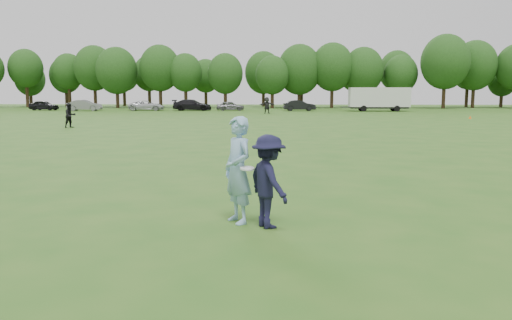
{
  "coord_description": "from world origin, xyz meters",
  "views": [
    {
      "loc": [
        0.32,
        -9.1,
        2.47
      ],
      "look_at": [
        -0.25,
        1.06,
        1.1
      ],
      "focal_mm": 35.0,
      "sensor_mm": 36.0,
      "label": 1
    }
  ],
  "objects_px": {
    "cargo_trailer": "(379,98)",
    "car_c": "(147,106)",
    "thrower": "(238,170)",
    "defender": "(269,181)",
    "car_b": "(85,105)",
    "car_a": "(44,105)",
    "player_far_a": "(70,116)",
    "car_e": "(230,106)",
    "player_far_d": "(267,105)",
    "field_cone": "(470,117)",
    "car_f": "(299,106)",
    "car_d": "(192,105)"
  },
  "relations": [
    {
      "from": "cargo_trailer",
      "to": "car_c",
      "type": "bearing_deg",
      "value": 178.91
    },
    {
      "from": "thrower",
      "to": "defender",
      "type": "xyz_separation_m",
      "value": [
        0.59,
        -0.3,
        -0.16
      ]
    },
    {
      "from": "car_b",
      "to": "cargo_trailer",
      "type": "height_order",
      "value": "cargo_trailer"
    },
    {
      "from": "car_a",
      "to": "car_b",
      "type": "bearing_deg",
      "value": -100.17
    },
    {
      "from": "thrower",
      "to": "player_far_a",
      "type": "relative_size",
      "value": 1.17
    },
    {
      "from": "thrower",
      "to": "car_b",
      "type": "distance_m",
      "value": 64.52
    },
    {
      "from": "defender",
      "to": "cargo_trailer",
      "type": "xyz_separation_m",
      "value": [
        13.14,
        60.02,
        0.91
      ]
    },
    {
      "from": "defender",
      "to": "car_e",
      "type": "relative_size",
      "value": 0.44
    },
    {
      "from": "player_far_d",
      "to": "field_cone",
      "type": "relative_size",
      "value": 6.63
    },
    {
      "from": "player_far_a",
      "to": "field_cone",
      "type": "distance_m",
      "value": 36.2
    },
    {
      "from": "car_f",
      "to": "field_cone",
      "type": "distance_m",
      "value": 25.8
    },
    {
      "from": "player_far_d",
      "to": "car_e",
      "type": "xyz_separation_m",
      "value": [
        -5.46,
        9.37,
        -0.33
      ]
    },
    {
      "from": "thrower",
      "to": "car_a",
      "type": "distance_m",
      "value": 69.45
    },
    {
      "from": "car_d",
      "to": "car_e",
      "type": "distance_m",
      "value": 5.38
    },
    {
      "from": "defender",
      "to": "car_c",
      "type": "bearing_deg",
      "value": -13.52
    },
    {
      "from": "defender",
      "to": "car_b",
      "type": "height_order",
      "value": "defender"
    },
    {
      "from": "car_a",
      "to": "car_e",
      "type": "bearing_deg",
      "value": -83.75
    },
    {
      "from": "car_c",
      "to": "car_e",
      "type": "bearing_deg",
      "value": -94.78
    },
    {
      "from": "player_far_a",
      "to": "defender",
      "type": "bearing_deg",
      "value": -113.28
    },
    {
      "from": "car_d",
      "to": "car_e",
      "type": "bearing_deg",
      "value": -90.45
    },
    {
      "from": "player_far_d",
      "to": "car_a",
      "type": "bearing_deg",
      "value": 155.63
    },
    {
      "from": "car_e",
      "to": "field_cone",
      "type": "relative_size",
      "value": 13.04
    },
    {
      "from": "defender",
      "to": "car_a",
      "type": "height_order",
      "value": "defender"
    },
    {
      "from": "car_e",
      "to": "thrower",
      "type": "bearing_deg",
      "value": 178.41
    },
    {
      "from": "thrower",
      "to": "car_e",
      "type": "height_order",
      "value": "thrower"
    },
    {
      "from": "thrower",
      "to": "car_f",
      "type": "xyz_separation_m",
      "value": [
        3.0,
        60.33,
        -0.28
      ]
    },
    {
      "from": "defender",
      "to": "car_d",
      "type": "bearing_deg",
      "value": -19.26
    },
    {
      "from": "car_a",
      "to": "cargo_trailer",
      "type": "xyz_separation_m",
      "value": [
        47.32,
        -1.08,
        1.07
      ]
    },
    {
      "from": "thrower",
      "to": "car_e",
      "type": "distance_m",
      "value": 60.9
    },
    {
      "from": "defender",
      "to": "car_f",
      "type": "relative_size",
      "value": 0.39
    },
    {
      "from": "car_e",
      "to": "field_cone",
      "type": "distance_m",
      "value": 32.75
    },
    {
      "from": "player_far_d",
      "to": "car_f",
      "type": "relative_size",
      "value": 0.45
    },
    {
      "from": "car_a",
      "to": "car_b",
      "type": "relative_size",
      "value": 0.9
    },
    {
      "from": "car_a",
      "to": "car_c",
      "type": "xyz_separation_m",
      "value": [
        15.09,
        -0.46,
        -0.01
      ]
    },
    {
      "from": "thrower",
      "to": "field_cone",
      "type": "bearing_deg",
      "value": 120.49
    },
    {
      "from": "defender",
      "to": "car_c",
      "type": "distance_m",
      "value": 63.57
    },
    {
      "from": "car_d",
      "to": "car_e",
      "type": "relative_size",
      "value": 1.38
    },
    {
      "from": "player_far_a",
      "to": "car_a",
      "type": "height_order",
      "value": "player_far_a"
    },
    {
      "from": "player_far_a",
      "to": "car_a",
      "type": "distance_m",
      "value": 40.1
    },
    {
      "from": "thrower",
      "to": "car_d",
      "type": "distance_m",
      "value": 61.7
    },
    {
      "from": "car_e",
      "to": "car_d",
      "type": "bearing_deg",
      "value": 82.37
    },
    {
      "from": "player_far_d",
      "to": "car_b",
      "type": "relative_size",
      "value": 0.43
    },
    {
      "from": "field_cone",
      "to": "defender",
      "type": "bearing_deg",
      "value": -114.35
    },
    {
      "from": "car_e",
      "to": "car_f",
      "type": "bearing_deg",
      "value": -99.06
    },
    {
      "from": "car_a",
      "to": "car_e",
      "type": "xyz_separation_m",
      "value": [
        26.93,
        -0.26,
        -0.04
      ]
    },
    {
      "from": "car_d",
      "to": "thrower",
      "type": "bearing_deg",
      "value": -169.44
    },
    {
      "from": "car_e",
      "to": "player_far_d",
      "type": "bearing_deg",
      "value": -157.63
    },
    {
      "from": "player_far_d",
      "to": "car_c",
      "type": "height_order",
      "value": "player_far_d"
    },
    {
      "from": "field_cone",
      "to": "car_a",
      "type": "bearing_deg",
      "value": 158.32
    },
    {
      "from": "car_c",
      "to": "car_e",
      "type": "relative_size",
      "value": 1.28
    }
  ]
}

